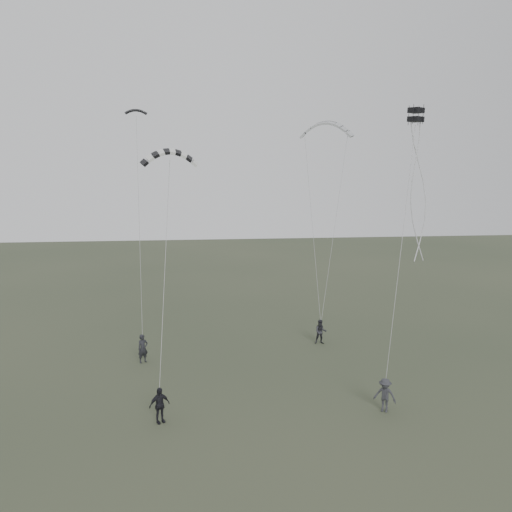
{
  "coord_description": "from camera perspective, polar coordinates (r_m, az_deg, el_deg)",
  "views": [
    {
      "loc": [
        -2.94,
        -23.83,
        10.95
      ],
      "look_at": [
        0.84,
        5.2,
        6.53
      ],
      "focal_mm": 35.0,
      "sensor_mm": 36.0,
      "label": 1
    }
  ],
  "objects": [
    {
      "name": "ground",
      "position": [
        26.39,
        -0.37,
        -15.92
      ],
      "size": [
        140.0,
        140.0,
        0.0
      ],
      "primitive_type": "plane",
      "color": "#313A28",
      "rests_on": "ground"
    },
    {
      "name": "flyer_left",
      "position": [
        31.52,
        -12.8,
        -10.27
      ],
      "size": [
        0.76,
        0.69,
        1.75
      ],
      "primitive_type": "imported",
      "rotation": [
        0.0,
        0.0,
        0.53
      ],
      "color": "black",
      "rests_on": "ground"
    },
    {
      "name": "flyer_right",
      "position": [
        34.41,
        7.4,
        -8.59
      ],
      "size": [
        0.88,
        0.73,
        1.66
      ],
      "primitive_type": "imported",
      "rotation": [
        0.0,
        0.0,
        -0.13
      ],
      "color": "#25252A",
      "rests_on": "ground"
    },
    {
      "name": "flyer_center",
      "position": [
        24.1,
        -10.97,
        -16.39
      ],
      "size": [
        1.06,
        0.8,
        1.67
      ],
      "primitive_type": "imported",
      "rotation": [
        0.0,
        0.0,
        0.46
      ],
      "color": "black",
      "rests_on": "ground"
    },
    {
      "name": "flyer_far",
      "position": [
        25.45,
        14.51,
        -15.14
      ],
      "size": [
        1.23,
        1.11,
        1.65
      ],
      "primitive_type": "imported",
      "rotation": [
        0.0,
        0.0,
        -0.6
      ],
      "color": "#2B2B2F",
      "rests_on": "ground"
    },
    {
      "name": "kite_dark_small",
      "position": [
        37.45,
        -13.56,
        15.89
      ],
      "size": [
        1.57,
        0.76,
        0.62
      ],
      "primitive_type": null,
      "rotation": [
        0.32,
        0.0,
        0.12
      ],
      "color": "black",
      "rests_on": "flyer_left"
    },
    {
      "name": "kite_pale_large",
      "position": [
        40.81,
        8.02,
        14.83
      ],
      "size": [
        4.39,
        2.98,
        1.89
      ],
      "primitive_type": null,
      "rotation": [
        0.24,
        0.0,
        -0.43
      ],
      "color": "#A1A3A6",
      "rests_on": "flyer_right"
    },
    {
      "name": "kite_striped",
      "position": [
        26.61,
        -9.85,
        11.69
      ],
      "size": [
        2.99,
        1.42,
        1.31
      ],
      "primitive_type": null,
      "rotation": [
        0.33,
        0.0,
        0.13
      ],
      "color": "black",
      "rests_on": "flyer_center"
    },
    {
      "name": "kite_box",
      "position": [
        27.53,
        17.81,
        15.11
      ],
      "size": [
        0.85,
        0.86,
        0.73
      ],
      "primitive_type": null,
      "rotation": [
        0.05,
        0.0,
        0.52
      ],
      "color": "black",
      "rests_on": "flyer_far"
    }
  ]
}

